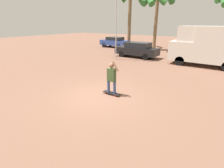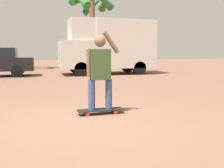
{
  "view_description": "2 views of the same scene",
  "coord_description": "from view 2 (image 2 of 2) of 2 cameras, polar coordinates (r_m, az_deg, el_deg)",
  "views": [
    {
      "loc": [
        5.07,
        -6.09,
        3.41
      ],
      "look_at": [
        0.36,
        0.59,
        0.51
      ],
      "focal_mm": 28.0,
      "sensor_mm": 36.0,
      "label": 1
    },
    {
      "loc": [
        -0.79,
        -4.44,
        1.26
      ],
      "look_at": [
        0.76,
        0.78,
        0.58
      ],
      "focal_mm": 40.0,
      "sensor_mm": 36.0,
      "label": 2
    }
  ],
  "objects": [
    {
      "name": "camper_van",
      "position": [
        14.88,
        -0.82,
        8.81
      ],
      "size": [
        5.45,
        2.26,
        3.13
      ],
      "color": "black",
      "rests_on": "ground_plane"
    },
    {
      "name": "palm_tree_near_van",
      "position": [
        23.47,
        -4.52,
        17.37
      ],
      "size": [
        3.99,
        4.19,
        6.87
      ],
      "color": "brown",
      "rests_on": "ground_plane"
    },
    {
      "name": "skateboard",
      "position": [
        5.2,
        -2.67,
        -5.99
      ],
      "size": [
        0.95,
        0.26,
        0.1
      ],
      "color": "black",
      "rests_on": "ground_plane"
    },
    {
      "name": "person_skateboarder",
      "position": [
        5.07,
        -2.74,
        3.62
      ],
      "size": [
        0.68,
        0.23,
        1.6
      ],
      "color": "#384C7A",
      "rests_on": "skateboard"
    },
    {
      "name": "ground_plane",
      "position": [
        4.68,
        -6.31,
        -8.51
      ],
      "size": [
        80.0,
        80.0,
        0.0
      ],
      "primitive_type": "plane",
      "color": "brown"
    }
  ]
}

